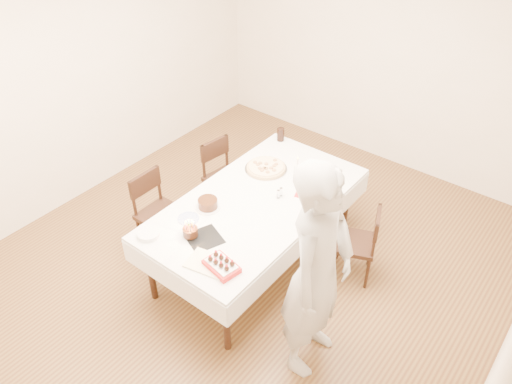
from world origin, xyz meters
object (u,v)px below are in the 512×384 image
Objects in this scene: chair_right_savory at (355,243)px; pizza_pepperoni at (317,171)px; cola_glass at (281,134)px; dining_table at (256,232)px; strawberry_box at (221,265)px; pasta_bowl at (319,192)px; birthday_cake at (190,229)px; layer_cake at (208,204)px; chair_left_savory at (227,180)px; person at (318,273)px; pizza_white at (266,168)px; taper_candle at (297,167)px; chair_left_dessert at (162,215)px.

pizza_pepperoni is (-0.62, 0.29, 0.38)m from chair_right_savory.
cola_glass is at bearing 133.80° from chair_right_savory.
dining_table is 6.50× the size of pizza_pepperoni.
pasta_bowl is at bearing 85.73° from strawberry_box.
birthday_cake is (0.30, -1.68, 0.01)m from cola_glass.
pizza_pepperoni is at bearing 66.04° from layer_cake.
layer_cake is at bearing -167.31° from chair_right_savory.
chair_left_savory is 1.34m from birthday_cake.
birthday_cake reaches higher than pasta_bowl.
cola_glass is at bearing 97.11° from layer_cake.
dining_table is at bearing 50.95° from layer_cake.
pasta_bowl is at bearing -171.43° from chair_left_savory.
pizza_pepperoni is 1.63× the size of pasta_bowl.
person is at bearing 158.89° from chair_left_savory.
pizza_white is at bearing 177.45° from pasta_bowl.
pizza_white reaches higher than chair_right_savory.
pizza_white is 0.34m from taper_candle.
chair_right_savory is at bearing 49.85° from birthday_cake.
chair_left_dessert is at bearing -175.14° from chair_right_savory.
pasta_bowl is at bearing -33.65° from cola_glass.
layer_cake is at bearing -171.48° from chair_left_dessert.
taper_candle is 0.91× the size of strawberry_box.
pizza_white is at bearing -148.06° from pizza_pepperoni.
cola_glass is 0.64× the size of layer_cake.
cola_glass is at bearing 157.25° from pizza_pepperoni.
dining_table is 15.00× the size of cola_glass.
taper_candle is (0.32, 0.07, 0.10)m from pizza_white.
pizza_white is 2.93× the size of cola_glass.
chair_left_dessert is at bearing 79.57° from person.
dining_table is 15.73× the size of birthday_cake.
pasta_bowl is 1.01m from cola_glass.
pizza_white is at bearing -167.85° from taper_candle.
pasta_bowl is at bearing -17.00° from taper_candle.
pasta_bowl is (0.63, -0.03, 0.02)m from pizza_white.
pizza_white is (-1.05, 0.02, 0.38)m from chair_right_savory.
strawberry_box is (-0.09, -1.24, -0.01)m from pasta_bowl.
chair_left_savory reaches higher than dining_table.
chair_right_savory is 1.15m from person.
chair_left_dessert reaches higher than dining_table.
pasta_bowl is at bearing 48.46° from layer_cake.
layer_cake reaches higher than chair_right_savory.
layer_cake is (-0.68, -0.76, 0.00)m from pasta_bowl.
chair_left_savory is at bearing -117.50° from cola_glass.
layer_cake is 0.39m from birthday_cake.
birthday_cake reaches higher than chair_left_savory.
chair_left_savory is 6.17× the size of birthday_cake.
layer_cake is 0.76m from strawberry_box.
dining_table is 0.85m from chair_left_savory.
layer_cake is at bearing 110.72° from birthday_cake.
chair_left_dessert is 5.98× the size of cola_glass.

